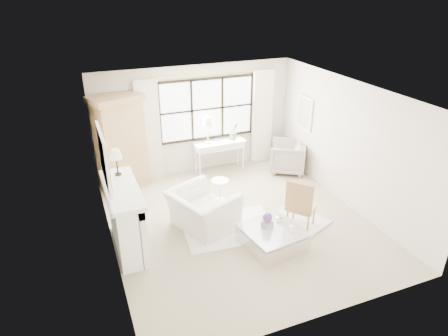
{
  "coord_description": "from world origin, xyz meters",
  "views": [
    {
      "loc": [
        -2.85,
        -6.29,
        4.51
      ],
      "look_at": [
        -0.26,
        0.2,
        1.19
      ],
      "focal_mm": 32.0,
      "sensor_mm": 36.0,
      "label": 1
    }
  ],
  "objects_px": {
    "club_armchair": "(203,211)",
    "coffee_table": "(272,238)",
    "console_table": "(220,156)",
    "armoire": "(120,143)"
  },
  "relations": [
    {
      "from": "console_table",
      "to": "club_armchair",
      "type": "height_order",
      "value": "console_table"
    },
    {
      "from": "armoire",
      "to": "club_armchair",
      "type": "bearing_deg",
      "value": -84.58
    },
    {
      "from": "console_table",
      "to": "coffee_table",
      "type": "height_order",
      "value": "console_table"
    },
    {
      "from": "club_armchair",
      "to": "coffee_table",
      "type": "distance_m",
      "value": 1.46
    },
    {
      "from": "armoire",
      "to": "coffee_table",
      "type": "relative_size",
      "value": 1.97
    },
    {
      "from": "armoire",
      "to": "console_table",
      "type": "height_order",
      "value": "armoire"
    },
    {
      "from": "club_armchair",
      "to": "coffee_table",
      "type": "bearing_deg",
      "value": -158.63
    },
    {
      "from": "console_table",
      "to": "coffee_table",
      "type": "xyz_separation_m",
      "value": [
        -0.28,
        -3.42,
        -0.22
      ]
    },
    {
      "from": "console_table",
      "to": "club_armchair",
      "type": "bearing_deg",
      "value": -119.03
    },
    {
      "from": "console_table",
      "to": "armoire",
      "type": "bearing_deg",
      "value": 179.89
    }
  ]
}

